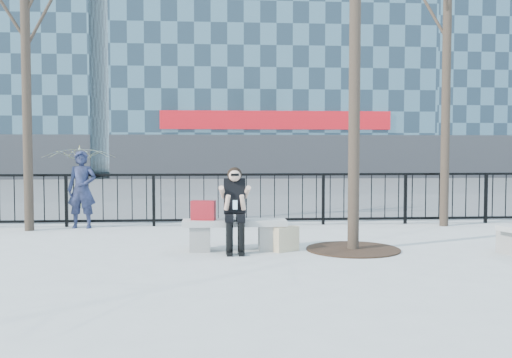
{
  "coord_description": "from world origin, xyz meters",
  "views": [
    {
      "loc": [
        -0.29,
        -9.04,
        1.62
      ],
      "look_at": [
        0.4,
        0.8,
        1.1
      ],
      "focal_mm": 40.0,
      "sensor_mm": 36.0,
      "label": 1
    }
  ],
  "objects": [
    {
      "name": "handbag",
      "position": [
        -0.49,
        0.02,
        0.64
      ],
      "size": [
        0.4,
        0.25,
        0.31
      ],
      "primitive_type": "cube",
      "rotation": [
        0.0,
        0.0,
        -0.2
      ],
      "color": "maroon",
      "rests_on": "bench_main"
    },
    {
      "name": "ground",
      "position": [
        0.0,
        0.0,
        0.0
      ],
      "size": [
        120.0,
        120.0,
        0.0
      ],
      "primitive_type": "plane",
      "color": "#9D9D98",
      "rests_on": "ground"
    },
    {
      "name": "seated_woman",
      "position": [
        0.0,
        -0.16,
        0.67
      ],
      "size": [
        0.5,
        0.64,
        1.34
      ],
      "color": "black",
      "rests_on": "ground"
    },
    {
      "name": "vendor_umbrella",
      "position": [
        -4.0,
        6.72,
        0.86
      ],
      "size": [
        1.9,
        1.94,
        1.72
      ],
      "primitive_type": "imported",
      "rotation": [
        0.0,
        0.0,
        0.01
      ],
      "color": "yellow",
      "rests_on": "ground"
    },
    {
      "name": "tree_grate",
      "position": [
        1.9,
        -0.1,
        0.01
      ],
      "size": [
        1.5,
        1.5,
        0.02
      ],
      "primitive_type": "cylinder",
      "color": "black",
      "rests_on": "ground"
    },
    {
      "name": "bench_main",
      "position": [
        0.0,
        0.0,
        0.3
      ],
      "size": [
        1.65,
        0.46,
        0.49
      ],
      "color": "slate",
      "rests_on": "ground"
    },
    {
      "name": "shopping_bag",
      "position": [
        0.82,
        -0.14,
        0.2
      ],
      "size": [
        0.43,
        0.35,
        0.39
      ],
      "primitive_type": "cube",
      "rotation": [
        0.0,
        0.0,
        0.55
      ],
      "color": "beige",
      "rests_on": "ground"
    },
    {
      "name": "railing",
      "position": [
        0.0,
        3.0,
        0.55
      ],
      "size": [
        14.0,
        0.06,
        1.1
      ],
      "color": "black",
      "rests_on": "ground"
    },
    {
      "name": "standing_man",
      "position": [
        -3.03,
        2.8,
        0.79
      ],
      "size": [
        0.59,
        0.4,
        1.59
      ],
      "primitive_type": "imported",
      "rotation": [
        0.0,
        0.0,
        -0.04
      ],
      "color": "black",
      "rests_on": "ground"
    },
    {
      "name": "street_surface",
      "position": [
        0.0,
        15.0,
        0.0
      ],
      "size": [
        60.0,
        23.0,
        0.01
      ],
      "primitive_type": "cube",
      "color": "#474747",
      "rests_on": "ground"
    }
  ]
}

